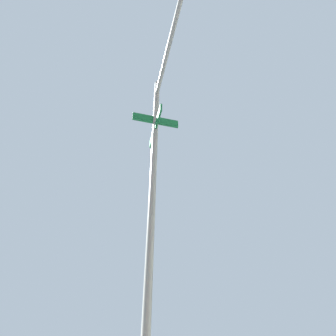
{
  "coord_description": "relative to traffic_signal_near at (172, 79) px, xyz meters",
  "views": [
    {
      "loc": [
        -4.66,
        -4.24,
        1.06
      ],
      "look_at": [
        -7.55,
        -6.59,
        3.88
      ],
      "focal_mm": 25.95,
      "sensor_mm": 36.0,
      "label": 1
    }
  ],
  "objects": [
    {
      "name": "traffic_signal_near",
      "position": [
        0.0,
        0.0,
        0.0
      ],
      "size": [
        2.44,
        3.14,
        6.4
      ],
      "color": "slate",
      "rests_on": "ground_plane"
    }
  ]
}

